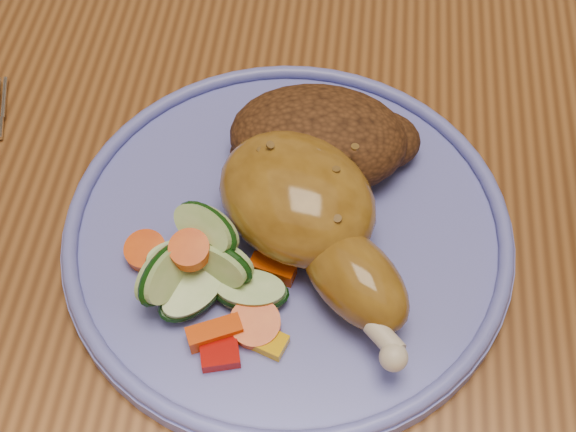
{
  "coord_description": "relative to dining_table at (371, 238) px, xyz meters",
  "views": [
    {
      "loc": [
        -0.03,
        -0.35,
        1.19
      ],
      "look_at": [
        -0.06,
        -0.06,
        0.78
      ],
      "focal_mm": 50.0,
      "sensor_mm": 36.0,
      "label": 1
    }
  ],
  "objects": [
    {
      "name": "plate_rim",
      "position": [
        -0.06,
        -0.06,
        0.1
      ],
      "size": [
        0.29,
        0.29,
        0.01
      ],
      "primitive_type": "torus",
      "color": "#6166C3",
      "rests_on": "plate"
    },
    {
      "name": "vegetable_pile",
      "position": [
        -0.11,
        -0.11,
        0.11
      ],
      "size": [
        0.11,
        0.11,
        0.05
      ],
      "color": "#A50A05",
      "rests_on": "plate"
    },
    {
      "name": "plate",
      "position": [
        -0.06,
        -0.06,
        0.09
      ],
      "size": [
        0.29,
        0.29,
        0.01
      ],
      "primitive_type": "cylinder",
      "color": "#6166C3",
      "rests_on": "dining_table"
    },
    {
      "name": "rice_pilaf",
      "position": [
        -0.04,
        -0.0,
        0.12
      ],
      "size": [
        0.13,
        0.09,
        0.05
      ],
      "color": "#4A2912",
      "rests_on": "plate"
    },
    {
      "name": "dining_table",
      "position": [
        0.0,
        0.0,
        0.0
      ],
      "size": [
        0.9,
        1.4,
        0.75
      ],
      "color": "brown",
      "rests_on": "ground"
    },
    {
      "name": "chicken_leg",
      "position": [
        -0.04,
        -0.07,
        0.12
      ],
      "size": [
        0.15,
        0.18,
        0.06
      ],
      "color": "#90631E",
      "rests_on": "plate"
    }
  ]
}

